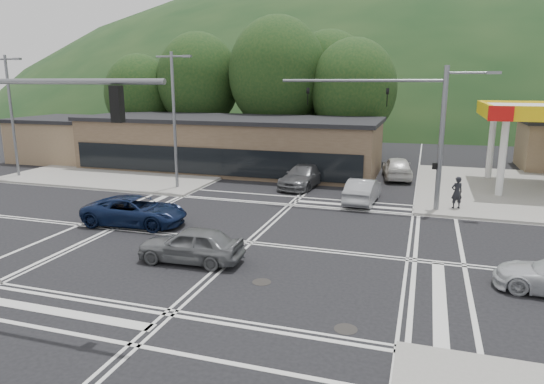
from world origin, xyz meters
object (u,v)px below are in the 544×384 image
(car_queue_a, at_px, (363,191))
(car_queue_b, at_px, (397,168))
(car_northbound, at_px, (303,176))
(car_grey_center, at_px, (191,245))
(car_blue_west, at_px, (135,211))
(pedestrian, at_px, (457,192))

(car_queue_a, distance_m, car_queue_b, 8.30)
(car_queue_a, relative_size, car_northbound, 0.87)
(car_grey_center, bearing_deg, car_blue_west, -129.88)
(car_northbound, height_order, pedestrian, pedestrian)
(car_queue_a, xyz_separation_m, pedestrian, (5.27, -0.24, 0.32))
(car_blue_west, distance_m, car_grey_center, 6.34)
(car_queue_a, height_order, car_queue_b, car_queue_b)
(car_blue_west, xyz_separation_m, car_grey_center, (5.07, -3.80, -0.00))
(car_blue_west, distance_m, pedestrian, 17.60)
(car_grey_center, xyz_separation_m, car_queue_b, (6.90, 20.08, 0.11))
(car_northbound, bearing_deg, car_queue_a, -27.98)
(car_grey_center, distance_m, car_northbound, 15.23)
(car_queue_a, xyz_separation_m, car_queue_b, (1.51, 8.16, 0.09))
(car_grey_center, height_order, car_northbound, car_northbound)
(car_queue_a, bearing_deg, pedestrian, -179.50)
(car_queue_a, relative_size, car_queue_b, 0.92)
(car_queue_a, bearing_deg, car_queue_b, -97.38)
(car_blue_west, bearing_deg, car_grey_center, -131.10)
(car_blue_west, height_order, car_queue_a, car_queue_a)
(car_blue_west, distance_m, car_queue_b, 20.21)
(car_grey_center, xyz_separation_m, car_northbound, (0.90, 15.20, 0.03))
(car_grey_center, bearing_deg, car_queue_a, 152.58)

